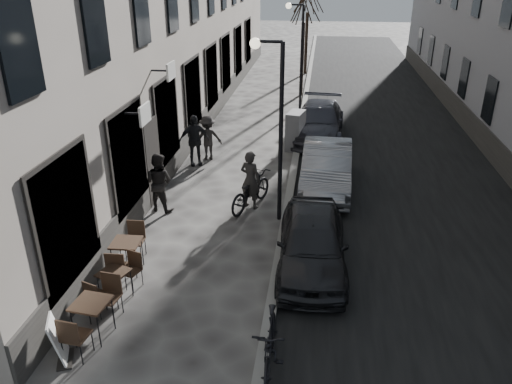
% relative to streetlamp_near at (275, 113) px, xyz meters
% --- Properties ---
extents(ground, '(120.00, 120.00, 0.00)m').
position_rel_streetlamp_near_xyz_m(ground, '(0.17, -6.00, -3.16)').
color(ground, '#393634').
rests_on(ground, ground).
extents(road, '(7.30, 60.00, 0.00)m').
position_rel_streetlamp_near_xyz_m(road, '(4.02, 10.00, -3.16)').
color(road, black).
rests_on(road, ground).
extents(kerb, '(0.25, 60.00, 0.12)m').
position_rel_streetlamp_near_xyz_m(kerb, '(0.37, 10.00, -3.10)').
color(kerb, gray).
rests_on(kerb, ground).
extents(streetlamp_near, '(0.90, 0.28, 5.09)m').
position_rel_streetlamp_near_xyz_m(streetlamp_near, '(0.00, 0.00, 0.00)').
color(streetlamp_near, black).
rests_on(streetlamp_near, ground).
extents(streetlamp_far, '(0.90, 0.28, 5.09)m').
position_rel_streetlamp_near_xyz_m(streetlamp_far, '(0.00, 12.00, 0.00)').
color(streetlamp_far, black).
rests_on(streetlamp_far, ground).
extents(tree_near, '(2.40, 2.40, 5.70)m').
position_rel_streetlamp_near_xyz_m(tree_near, '(0.07, 15.00, 1.50)').
color(tree_near, black).
rests_on(tree_near, ground).
extents(bistro_set_a, '(0.74, 1.67, 0.97)m').
position_rel_streetlamp_near_xyz_m(bistro_set_a, '(-3.03, -5.47, -2.66)').
color(bistro_set_a, '#301F15').
rests_on(bistro_set_a, ground).
extents(bistro_set_b, '(0.85, 1.50, 0.86)m').
position_rel_streetlamp_near_xyz_m(bistro_set_b, '(-3.06, -4.28, -2.72)').
color(bistro_set_b, '#301F15').
rests_on(bistro_set_b, ground).
extents(bistro_set_c, '(0.69, 1.64, 0.96)m').
position_rel_streetlamp_near_xyz_m(bistro_set_c, '(-3.20, -3.16, -2.67)').
color(bistro_set_c, '#301F15').
rests_on(bistro_set_c, ground).
extents(sign_board, '(0.51, 0.61, 0.95)m').
position_rel_streetlamp_near_xyz_m(sign_board, '(-3.37, -6.20, -2.77)').
color(sign_board, black).
rests_on(sign_board, ground).
extents(utility_cabinet, '(0.77, 1.11, 1.51)m').
position_rel_streetlamp_near_xyz_m(utility_cabinet, '(0.27, 6.07, -2.40)').
color(utility_cabinet, slate).
rests_on(utility_cabinet, ground).
extents(bicycle, '(1.50, 2.23, 1.11)m').
position_rel_streetlamp_near_xyz_m(bicycle, '(-0.76, 0.66, -2.61)').
color(bicycle, black).
rests_on(bicycle, ground).
extents(cyclist_rider, '(0.78, 0.66, 1.81)m').
position_rel_streetlamp_near_xyz_m(cyclist_rider, '(-0.76, 0.66, -2.25)').
color(cyclist_rider, '#292624').
rests_on(cyclist_rider, ground).
extents(pedestrian_near, '(1.02, 0.89, 1.79)m').
position_rel_streetlamp_near_xyz_m(pedestrian_near, '(-3.43, 0.15, -2.26)').
color(pedestrian_near, black).
rests_on(pedestrian_near, ground).
extents(pedestrian_mid, '(1.25, 1.04, 1.68)m').
position_rel_streetlamp_near_xyz_m(pedestrian_mid, '(-2.92, 4.50, -2.32)').
color(pedestrian_mid, black).
rests_on(pedestrian_mid, ground).
extents(pedestrian_far, '(1.19, 0.86, 1.88)m').
position_rel_streetlamp_near_xyz_m(pedestrian_far, '(-3.27, 3.89, -2.22)').
color(pedestrian_far, black).
rests_on(pedestrian_far, ground).
extents(car_near, '(1.75, 4.12, 1.39)m').
position_rel_streetlamp_near_xyz_m(car_near, '(1.17, -2.42, -2.47)').
color(car_near, black).
rests_on(car_near, ground).
extents(car_mid, '(1.67, 4.50, 1.47)m').
position_rel_streetlamp_near_xyz_m(car_mid, '(1.50, 2.40, -2.43)').
color(car_mid, gray).
rests_on(car_mid, ground).
extents(car_far, '(2.25, 5.02, 1.43)m').
position_rel_streetlamp_near_xyz_m(car_far, '(1.17, 7.59, -2.45)').
color(car_far, '#363740').
rests_on(car_far, ground).
extents(moped, '(0.57, 1.95, 1.17)m').
position_rel_streetlamp_near_xyz_m(moped, '(0.52, -5.93, -2.58)').
color(moped, black).
rests_on(moped, ground).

